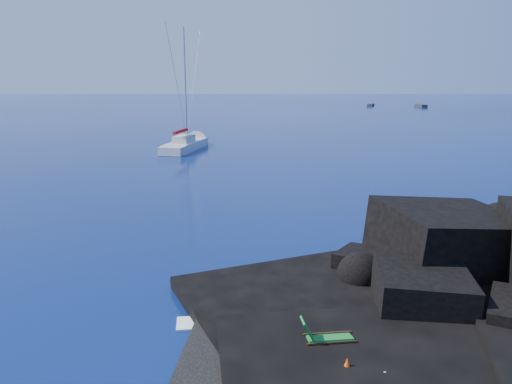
# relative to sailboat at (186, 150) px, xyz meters

# --- Properties ---
(ground) EXTENTS (400.00, 400.00, 0.00)m
(ground) POSITION_rel_sailboat_xyz_m (4.53, -42.33, 0.00)
(ground) COLOR #030F37
(ground) RESTS_ON ground
(beach) EXTENTS (9.08, 6.86, 0.70)m
(beach) POSITION_rel_sailboat_xyz_m (9.03, -41.83, 0.00)
(beach) COLOR black
(beach) RESTS_ON ground
(surf_foam) EXTENTS (10.00, 8.00, 0.06)m
(surf_foam) POSITION_rel_sailboat_xyz_m (9.53, -37.33, 0.00)
(surf_foam) COLOR white
(surf_foam) RESTS_ON ground
(sailboat) EXTENTS (5.43, 12.78, 13.12)m
(sailboat) POSITION_rel_sailboat_xyz_m (0.00, 0.00, 0.00)
(sailboat) COLOR silver
(sailboat) RESTS_ON ground
(deck_chair) EXTENTS (1.56, 0.80, 1.03)m
(deck_chair) POSITION_rel_sailboat_xyz_m (9.03, -41.76, 0.87)
(deck_chair) COLOR #186F27
(deck_chair) RESTS_ON beach
(towel) EXTENTS (2.05, 1.05, 0.05)m
(towel) POSITION_rel_sailboat_xyz_m (9.73, -43.40, 0.38)
(towel) COLOR white
(towel) RESTS_ON beach
(sunbather) EXTENTS (1.84, 0.54, 0.24)m
(sunbather) POSITION_rel_sailboat_xyz_m (9.73, -43.40, 0.52)
(sunbather) COLOR tan
(sunbather) RESTS_ON towel
(marker_cone) EXTENTS (0.44, 0.44, 0.51)m
(marker_cone) POSITION_rel_sailboat_xyz_m (9.26, -43.13, 0.61)
(marker_cone) COLOR #FF480D
(marker_cone) RESTS_ON beach
(distant_boat_a) EXTENTS (2.84, 4.37, 0.56)m
(distant_boat_a) POSITION_rel_sailboat_xyz_m (39.44, 76.84, 0.00)
(distant_boat_a) COLOR #29292F
(distant_boat_a) RESTS_ON ground
(distant_boat_b) EXTENTS (1.85, 4.91, 0.64)m
(distant_boat_b) POSITION_rel_sailboat_xyz_m (51.19, 72.51, 0.00)
(distant_boat_b) COLOR #28292E
(distant_boat_b) RESTS_ON ground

